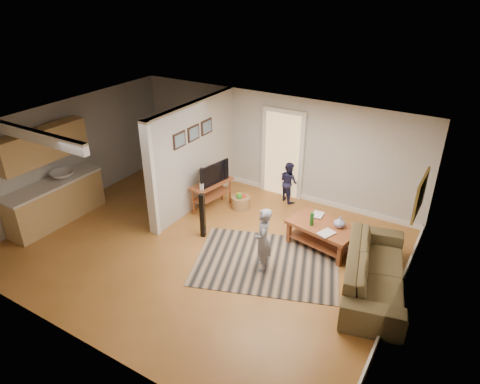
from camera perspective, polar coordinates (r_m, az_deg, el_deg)
name	(u,v)px	position (r m, az deg, el deg)	size (l,w,h in m)	color
ground	(204,247)	(8.84, -4.82, -7.32)	(7.50, 7.50, 0.00)	brown
room_shell	(171,164)	(9.01, -9.15, 3.75)	(7.54, 6.02, 2.52)	#A29F9B
area_rug	(267,262)	(8.40, 3.60, -9.30)	(2.73, 1.99, 0.01)	black
sofa	(372,288)	(8.15, 17.18, -12.09)	(2.54, 0.99, 0.74)	#494024
coffee_table	(324,230)	(8.75, 11.10, -4.96)	(1.48, 1.04, 0.80)	brown
tv_console	(212,185)	(9.88, -3.76, 0.90)	(0.59, 1.14, 0.93)	brown
speaker_left	(203,216)	(8.92, -5.01, -3.16)	(0.10, 0.10, 1.00)	black
speaker_right	(203,188)	(10.07, -4.98, 0.58)	(0.10, 0.10, 0.99)	black
toy_basket	(241,202)	(10.12, 0.10, -1.28)	(0.45, 0.45, 0.40)	olive
child	(262,268)	(8.25, 2.98, -10.10)	(0.47, 0.31, 1.28)	gray
toddler	(287,200)	(10.58, 6.35, -1.11)	(0.49, 0.38, 1.01)	#1E1E3F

